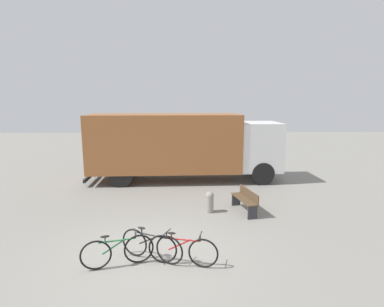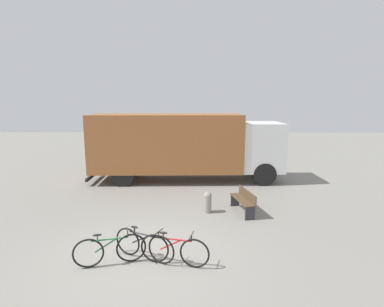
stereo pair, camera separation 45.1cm
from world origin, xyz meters
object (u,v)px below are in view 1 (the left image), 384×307
delivery_truck (182,144)px  bicycle_middle (151,245)px  bicycle_far (183,250)px  park_bench (246,199)px  bicycle_near (118,251)px  bollard_near_bench (210,201)px

delivery_truck → bicycle_middle: size_ratio=5.89×
bicycle_far → park_bench: bearing=70.6°
bicycle_far → delivery_truck: bearing=103.6°
park_bench → bicycle_far: bearing=134.1°
bicycle_near → bicycle_far: bearing=-16.1°
park_bench → bicycle_far: bicycle_far is taller
bicycle_middle → bollard_near_bench: bearing=86.9°
bicycle_near → bollard_near_bench: 4.31m
park_bench → bicycle_middle: 4.44m
bicycle_near → bollard_near_bench: size_ratio=2.20×
park_bench → bicycle_far: (-2.24, -3.51, -0.07)m
bicycle_near → bollard_near_bench: bearing=38.0°
park_bench → bicycle_near: 5.18m
bicycle_near → bicycle_far: size_ratio=0.99×
bicycle_far → bollard_near_bench: 3.62m
delivery_truck → bicycle_far: delivery_truck is taller
bicycle_far → bicycle_middle: bearing=174.6°
park_bench → bicycle_far: 4.17m
park_bench → bicycle_middle: bicycle_middle is taller
bicycle_middle → bicycle_near: bearing=-136.0°
delivery_truck → bicycle_far: bearing=-91.3°
park_bench → delivery_truck: bearing=14.3°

